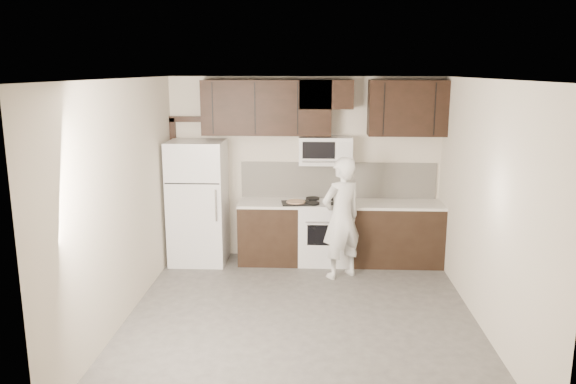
# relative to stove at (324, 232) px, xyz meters

# --- Properties ---
(floor) EXTENTS (4.50, 4.50, 0.00)m
(floor) POSITION_rel_stove_xyz_m (-0.30, -1.94, -0.46)
(floor) COLOR #4B4846
(floor) RESTS_ON ground
(back_wall) EXTENTS (4.00, 0.00, 4.00)m
(back_wall) POSITION_rel_stove_xyz_m (-0.30, 0.31, 0.89)
(back_wall) COLOR beige
(back_wall) RESTS_ON ground
(ceiling) EXTENTS (4.50, 4.50, 0.00)m
(ceiling) POSITION_rel_stove_xyz_m (-0.30, -1.94, 2.24)
(ceiling) COLOR white
(ceiling) RESTS_ON back_wall
(counter_run) EXTENTS (2.95, 0.64, 0.91)m
(counter_run) POSITION_rel_stove_xyz_m (0.30, 0.00, -0.00)
(counter_run) COLOR black
(counter_run) RESTS_ON floor
(stove) EXTENTS (0.76, 0.66, 0.94)m
(stove) POSITION_rel_stove_xyz_m (0.00, 0.00, 0.00)
(stove) COLOR silver
(stove) RESTS_ON floor
(backsplash) EXTENTS (2.90, 0.02, 0.54)m
(backsplash) POSITION_rel_stove_xyz_m (0.20, 0.30, 0.72)
(backsplash) COLOR beige
(backsplash) RESTS_ON counter_run
(upper_cabinets) EXTENTS (3.48, 0.35, 0.78)m
(upper_cabinets) POSITION_rel_stove_xyz_m (-0.09, 0.14, 1.82)
(upper_cabinets) COLOR black
(upper_cabinets) RESTS_ON back_wall
(microwave) EXTENTS (0.76, 0.42, 0.40)m
(microwave) POSITION_rel_stove_xyz_m (-0.00, 0.12, 1.19)
(microwave) COLOR silver
(microwave) RESTS_ON upper_cabinets
(refrigerator) EXTENTS (0.80, 0.76, 1.80)m
(refrigerator) POSITION_rel_stove_xyz_m (-1.85, -0.05, 0.44)
(refrigerator) COLOR silver
(refrigerator) RESTS_ON floor
(door_trim) EXTENTS (0.50, 0.08, 2.12)m
(door_trim) POSITION_rel_stove_xyz_m (-2.22, 0.27, 0.79)
(door_trim) COLOR black
(door_trim) RESTS_ON floor
(saucepan) EXTENTS (0.27, 0.16, 0.15)m
(saucepan) POSITION_rel_stove_xyz_m (0.18, 0.15, 0.51)
(saucepan) COLOR silver
(saucepan) RESTS_ON stove
(baking_tray) EXTENTS (0.44, 0.35, 0.02)m
(baking_tray) POSITION_rel_stove_xyz_m (-0.42, -0.12, 0.46)
(baking_tray) COLOR black
(baking_tray) RESTS_ON counter_run
(pizza) EXTENTS (0.30, 0.30, 0.02)m
(pizza) POSITION_rel_stove_xyz_m (-0.42, -0.12, 0.48)
(pizza) COLOR #CFAF8B
(pizza) RESTS_ON baking_tray
(person) EXTENTS (0.73, 0.67, 1.67)m
(person) POSITION_rel_stove_xyz_m (0.21, -0.59, 0.37)
(person) COLOR silver
(person) RESTS_ON floor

